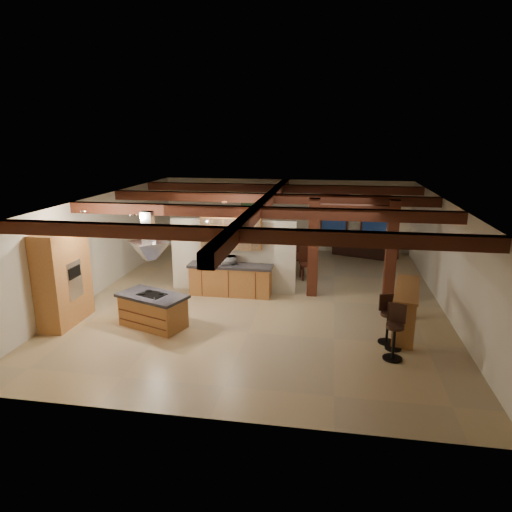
{
  "coord_description": "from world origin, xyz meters",
  "views": [
    {
      "loc": [
        1.87,
        -12.51,
        4.65
      ],
      "look_at": [
        -0.3,
        0.5,
        1.13
      ],
      "focal_mm": 32.0,
      "sensor_mm": 36.0,
      "label": 1
    }
  ],
  "objects": [
    {
      "name": "ground",
      "position": [
        0.0,
        0.0,
        0.0
      ],
      "size": [
        12.0,
        12.0,
        0.0
      ],
      "primitive_type": "plane",
      "color": "tan",
      "rests_on": "ground"
    },
    {
      "name": "room_walls",
      "position": [
        0.0,
        0.0,
        1.78
      ],
      "size": [
        12.0,
        12.0,
        12.0
      ],
      "color": "beige",
      "rests_on": "ground"
    },
    {
      "name": "ceiling_beams",
      "position": [
        0.0,
        0.0,
        2.76
      ],
      "size": [
        10.0,
        12.0,
        0.28
      ],
      "color": "#421A10",
      "rests_on": "room_walls"
    },
    {
      "name": "timber_posts",
      "position": [
        2.5,
        0.5,
        1.76
      ],
      "size": [
        2.5,
        0.3,
        2.9
      ],
      "color": "#421A10",
      "rests_on": "ground"
    },
    {
      "name": "partition_wall",
      "position": [
        -1.0,
        0.5,
        1.1
      ],
      "size": [
        3.8,
        0.18,
        2.2
      ],
      "primitive_type": "cube",
      "color": "beige",
      "rests_on": "ground"
    },
    {
      "name": "pantry_cabinet",
      "position": [
        -4.67,
        -2.6,
        1.2
      ],
      "size": [
        0.67,
        1.6,
        2.4
      ],
      "color": "#A77236",
      "rests_on": "ground"
    },
    {
      "name": "back_counter",
      "position": [
        -1.0,
        0.11,
        0.48
      ],
      "size": [
        2.5,
        0.66,
        0.94
      ],
      "color": "#A77236",
      "rests_on": "ground"
    },
    {
      "name": "upper_display_cabinet",
      "position": [
        -1.0,
        0.31,
        1.85
      ],
      "size": [
        1.8,
        0.36,
        0.95
      ],
      "color": "#A77236",
      "rests_on": "partition_wall"
    },
    {
      "name": "range_hood",
      "position": [
        -2.4,
        -2.47,
        1.78
      ],
      "size": [
        1.1,
        1.1,
        1.4
      ],
      "color": "silver",
      "rests_on": "room_walls"
    },
    {
      "name": "back_windows",
      "position": [
        2.8,
        5.93,
        1.5
      ],
      "size": [
        2.7,
        0.07,
        1.7
      ],
      "color": "#421A10",
      "rests_on": "room_walls"
    },
    {
      "name": "framed_art",
      "position": [
        -1.5,
        5.94,
        1.7
      ],
      "size": [
        0.65,
        0.05,
        0.85
      ],
      "color": "#421A10",
      "rests_on": "room_walls"
    },
    {
      "name": "recessed_cans",
      "position": [
        -2.53,
        -1.93,
        2.87
      ],
      "size": [
        3.16,
        2.46,
        0.03
      ],
      "color": "silver",
      "rests_on": "room_walls"
    },
    {
      "name": "kitchen_island",
      "position": [
        -2.4,
        -2.47,
        0.43
      ],
      "size": [
        1.91,
        1.44,
        0.85
      ],
      "color": "#A77236",
      "rests_on": "ground"
    },
    {
      "name": "dining_table",
      "position": [
        0.2,
        2.57,
        0.3
      ],
      "size": [
        1.85,
        1.2,
        0.61
      ],
      "primitive_type": "imported",
      "rotation": [
        0.0,
        0.0,
        0.14
      ],
      "color": "#37170D",
      "rests_on": "ground"
    },
    {
      "name": "sofa",
      "position": [
        3.19,
        5.47,
        0.33
      ],
      "size": [
        2.46,
        1.62,
        0.67
      ],
      "primitive_type": "imported",
      "rotation": [
        0.0,
        0.0,
        2.8
      ],
      "color": "black",
      "rests_on": "ground"
    },
    {
      "name": "microwave",
      "position": [
        -1.06,
        0.11,
        1.06
      ],
      "size": [
        0.53,
        0.44,
        0.25
      ],
      "primitive_type": "imported",
      "rotation": [
        0.0,
        0.0,
        3.51
      ],
      "color": "#B7B7BC",
      "rests_on": "back_counter"
    },
    {
      "name": "bar_counter",
      "position": [
        3.73,
        -1.79,
        0.76
      ],
      "size": [
        0.91,
        2.21,
        1.13
      ],
      "color": "#A77236",
      "rests_on": "ground"
    },
    {
      "name": "side_table",
      "position": [
        4.23,
        5.32,
        0.31
      ],
      "size": [
        0.54,
        0.54,
        0.62
      ],
      "primitive_type": "cube",
      "rotation": [
        0.0,
        0.0,
        0.09
      ],
      "color": "#421A10",
      "rests_on": "ground"
    },
    {
      "name": "table_lamp",
      "position": [
        4.23,
        5.32,
        0.83
      ],
      "size": [
        0.25,
        0.25,
        0.29
      ],
      "color": "black",
      "rests_on": "side_table"
    },
    {
      "name": "bar_stool_a",
      "position": [
        3.31,
        -3.26,
        0.61
      ],
      "size": [
        0.44,
        0.46,
        1.2
      ],
      "color": "black",
      "rests_on": "ground"
    },
    {
      "name": "bar_stool_b",
      "position": [
        3.37,
        -2.77,
        0.53
      ],
      "size": [
        0.37,
        0.37,
        1.05
      ],
      "color": "black",
      "rests_on": "ground"
    },
    {
      "name": "bar_stool_c",
      "position": [
        3.24,
        -2.46,
        0.57
      ],
      "size": [
        0.41,
        0.42,
        1.12
      ],
      "color": "black",
      "rests_on": "ground"
    },
    {
      "name": "dining_chairs",
      "position": [
        0.2,
        2.57,
        0.67
      ],
      "size": [
        2.5,
        2.5,
        1.32
      ],
      "color": "#421A10",
      "rests_on": "ground"
    }
  ]
}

